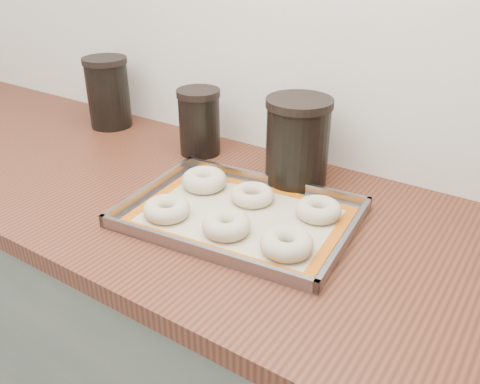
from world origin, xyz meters
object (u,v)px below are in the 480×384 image
Objects in this scene: bagel_back_right at (318,210)px; canister_mid at (199,122)px; bagel_front_left at (167,209)px; bagel_back_left at (204,180)px; canister_left at (108,92)px; bagel_back_mid at (252,195)px; canister_right at (297,141)px; baking_tray at (240,215)px; bagel_front_right at (287,244)px; bagel_front_mid at (226,225)px.

bagel_back_right is 0.44m from canister_mid.
bagel_front_left is 0.35m from canister_mid.
bagel_back_left is 0.50× the size of canister_left.
bagel_back_left is at bearing -49.68° from canister_mid.
bagel_back_mid is at bearing 2.56° from bagel_back_left.
canister_mid is 0.29m from canister_right.
bagel_back_right is (0.15, 0.02, 0.00)m from bagel_back_mid.
bagel_back_right is at bearing -46.29° from canister_right.
bagel_back_left is 0.23m from canister_mid.
baking_tray is at bearing -23.68° from bagel_back_left.
bagel_back_right is at bearing 32.24° from baking_tray.
bagel_back_mid is (0.13, 0.01, -0.00)m from bagel_back_left.
baking_tray is 0.15m from bagel_back_left.
bagel_front_left is 1.02× the size of bagel_back_mid.
bagel_front_right reaches higher than baking_tray.
bagel_back_right is 0.19m from canister_right.
baking_tray is 5.26× the size of bagel_back_right.
canister_mid is (-0.42, 0.29, 0.06)m from bagel_front_right.
canister_mid is (-0.27, 0.16, 0.07)m from bagel_back_mid.
bagel_front_mid is 0.47× the size of canister_right.
canister_left is at bearing 154.20° from bagel_front_mid.
bagel_front_left is at bearing -146.51° from bagel_back_right.
bagel_back_left is 0.53m from canister_left.
canister_mid is at bearing 177.34° from canister_right.
canister_left reaches higher than bagel_front_left.
bagel_back_mid is (-0.01, 0.07, 0.01)m from baking_tray.
canister_left is (-0.49, 0.18, 0.08)m from bagel_back_left.
bagel_front_right is 0.31m from canister_right.
bagel_front_left is 0.47× the size of canister_left.
canister_left is at bearing 159.82° from bagel_back_left.
bagel_front_right reaches higher than bagel_back_mid.
bagel_front_mid is 0.20m from bagel_back_right.
bagel_front_mid is (0.14, 0.02, 0.00)m from bagel_front_left.
bagel_back_right is (0.12, 0.16, -0.00)m from bagel_front_mid.
canister_left is (-0.77, 0.16, 0.08)m from bagel_back_right.
canister_right reaches higher than bagel_front_right.
bagel_front_mid is at bearing -89.82° from canister_right.
bagel_front_left is 0.47× the size of canister_right.
bagel_front_left is 0.97× the size of bagel_front_right.
bagel_back_right is at bearing 52.44° from bagel_front_mid.
canister_right is (0.03, 0.15, 0.08)m from bagel_back_mid.
bagel_back_left is 0.13m from bagel_back_mid.
bagel_front_left is 0.14m from bagel_front_mid.
canister_mid is (-0.28, 0.23, 0.08)m from baking_tray.
bagel_front_mid is 0.29m from canister_right.
baking_tray is 0.23m from canister_right.
baking_tray is at bearing -20.97° from canister_left.
baking_tray is 2.44× the size of canister_right.
canister_left is 1.01× the size of canister_right.
bagel_front_right is 0.52m from canister_mid.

